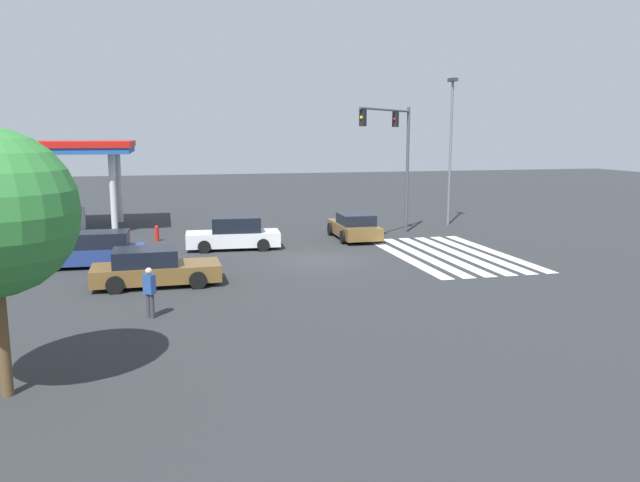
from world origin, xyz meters
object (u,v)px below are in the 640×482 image
car_3 (153,268)px  fire_hydrant (157,233)px  pedestrian (150,290)px  traffic_signal_mast (396,145)px  car_0 (354,227)px  car_1 (90,250)px  street_light_pole_b (451,140)px  car_2 (234,234)px

car_3 → fire_hydrant: 10.30m
pedestrian → traffic_signal_mast: bearing=-0.1°
traffic_signal_mast → car_0: (-0.39, 2.47, -4.48)m
car_0 → car_1: size_ratio=0.94×
street_light_pole_b → fire_hydrant: 18.78m
traffic_signal_mast → pedestrian: (-13.20, 13.13, -4.24)m
car_0 → car_3: size_ratio=0.96×
traffic_signal_mast → fire_hydrant: size_ratio=8.44×
traffic_signal_mast → car_1: 17.07m
traffic_signal_mast → car_2: traffic_signal_mast is taller
car_3 → fire_hydrant: car_3 is taller
car_0 → car_1: 14.01m
street_light_pole_b → fire_hydrant: bearing=95.9°
traffic_signal_mast → car_3: bearing=-11.1°
car_2 → street_light_pole_b: 15.80m
car_1 → car_0: bearing=-160.8°
car_2 → fire_hydrant: size_ratio=5.53×
car_3 → street_light_pole_b: (12.16, -18.02, 4.71)m
traffic_signal_mast → car_2: 10.41m
car_0 → car_1: (-4.12, 13.39, 0.06)m
pedestrian → fire_hydrant: (14.70, -0.04, -0.48)m
car_1 → fire_hydrant: car_1 is taller
car_1 → fire_hydrant: (6.01, -2.77, -0.30)m
car_1 → car_2: car_2 is taller
car_0 → street_light_pole_b: size_ratio=0.51×
car_1 → car_3: size_ratio=1.01×
car_1 → car_2: 7.12m
car_1 → pedestrian: size_ratio=3.00×
car_0 → car_1: car_1 is taller
car_0 → pedestrian: (-12.81, 10.66, 0.23)m
car_0 → car_2: size_ratio=0.97×
car_1 → pedestrian: 9.11m
car_2 → fire_hydrant: 5.08m
traffic_signal_mast → car_3: traffic_signal_mast is taller
street_light_pole_b → pedestrian: bearing=132.5°
car_0 → fire_hydrant: size_ratio=5.36×
traffic_signal_mast → car_1: bearing=-29.1°
car_0 → car_2: car_2 is taller
car_0 → fire_hydrant: (1.89, 10.62, -0.24)m
car_0 → pedestrian: bearing=141.3°
traffic_signal_mast → car_2: (-1.83, 9.26, -4.40)m
car_1 → fire_hydrant: 6.62m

